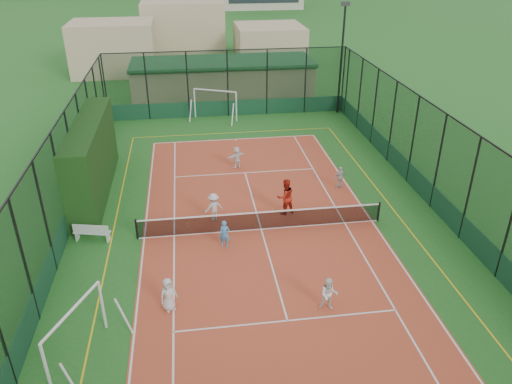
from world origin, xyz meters
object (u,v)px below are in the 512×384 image
child_far_left (214,207)px  coach (285,197)px  clubhouse (223,79)px  futsal_goal_far (215,105)px  white_bench (92,232)px  child_near_left (168,294)px  child_far_back (237,157)px  floodlight_ne (341,60)px  futsal_goal_near (77,335)px  child_near_mid (225,234)px  child_far_right (340,177)px  child_near_right (329,294)px

child_far_left → coach: bearing=163.6°
clubhouse → coach: 20.68m
futsal_goal_far → coach: bearing=-56.7°
clubhouse → futsal_goal_far: 5.79m
white_bench → child_near_left: (3.55, -5.31, 0.23)m
white_bench → coach: bearing=20.9°
child_far_back → floodlight_ne: bearing=-163.7°
futsal_goal_near → child_far_back: 15.93m
child_near_left → floodlight_ne: bearing=30.0°
child_near_mid → child_far_right: size_ratio=1.03×
futsal_goal_near → futsal_goal_far: futsal_goal_far is taller
child_far_left → child_near_mid: bearing=78.5°
floodlight_ne → child_far_left: bearing=-125.0°
child_near_left → futsal_goal_near: bearing=-174.3°
child_near_left → child_far_right: size_ratio=1.10×
child_near_left → white_bench: bearing=94.3°
coach → child_near_mid: bearing=19.9°
child_near_right → coach: size_ratio=0.72×
white_bench → child_near_left: size_ratio=1.21×
futsal_goal_near → child_near_mid: size_ratio=2.43×
futsal_goal_near → child_near_left: size_ratio=2.28×
white_bench → child_near_mid: 6.12m
futsal_goal_far → child_near_right: futsal_goal_far is taller
child_near_right → futsal_goal_near: bearing=-160.7°
futsal_goal_far → child_near_right: size_ratio=2.54×
child_near_mid → floodlight_ne: bearing=72.3°
child_near_right → white_bench: bearing=158.4°
child_near_right → futsal_goal_far: bearing=108.2°
child_near_mid → coach: size_ratio=0.69×
child_far_left → coach: coach is taller
futsal_goal_far → child_near_mid: bearing=-68.6°
clubhouse → child_near_left: clubhouse is taller
white_bench → child_near_mid: child_near_mid is taller
child_far_left → child_far_right: bearing=-179.3°
futsal_goal_near → child_near_right: (8.76, 1.22, -0.32)m
child_far_left → coach: 3.59m
futsal_goal_near → futsal_goal_far: 24.28m
child_near_mid → child_far_left: (-0.33, 2.40, 0.08)m
futsal_goal_far → child_near_mid: size_ratio=2.66×
coach → child_near_left: bearing=30.6°
child_far_left → clubhouse: bearing=-115.2°
clubhouse → white_bench: bearing=-109.7°
white_bench → child_far_back: (7.41, 7.10, 0.20)m
white_bench → child_near_mid: bearing=0.5°
clubhouse → white_bench: 23.22m
clubhouse → futsal_goal_near: (-7.14, -29.18, -0.57)m
futsal_goal_near → child_far_back: bearing=-0.3°
white_bench → floodlight_ne: bearing=58.4°
white_bench → child_near_left: 6.39m
futsal_goal_near → clubhouse: bearing=11.0°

